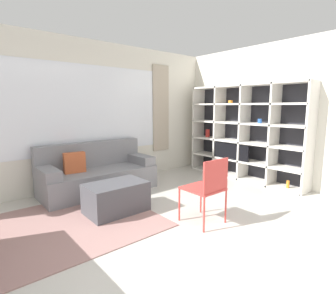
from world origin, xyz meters
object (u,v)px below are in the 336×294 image
object	(u,v)px
ottoman	(116,198)
couch_main	(97,174)
shelving_unit	(245,133)
folding_chair	(208,185)

from	to	relation	value
ottoman	couch_main	bearing A→B (deg)	78.78
shelving_unit	folding_chair	size ratio (longest dim) A/B	3.01
folding_chair	shelving_unit	bearing A→B (deg)	-156.47
shelving_unit	ottoman	size ratio (longest dim) A/B	3.13
shelving_unit	couch_main	bearing A→B (deg)	156.66
couch_main	ottoman	world-z (taller)	couch_main
folding_chair	couch_main	bearing A→B (deg)	-76.85
shelving_unit	ottoman	bearing A→B (deg)	177.76
ottoman	folding_chair	distance (m)	1.33
ottoman	folding_chair	world-z (taller)	folding_chair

